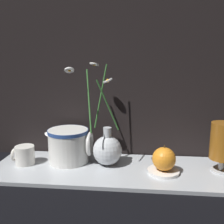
% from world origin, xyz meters
% --- Properties ---
extents(ground_plane, '(6.00, 6.00, 0.00)m').
position_xyz_m(ground_plane, '(0.00, 0.00, 0.00)').
color(ground_plane, black).
extents(shelf, '(0.83, 0.27, 0.01)m').
position_xyz_m(shelf, '(0.00, 0.00, 0.01)').
color(shelf, '#B2B7BC').
rests_on(shelf, ground_plane).
extents(backdrop_wall, '(1.33, 0.02, 1.10)m').
position_xyz_m(backdrop_wall, '(0.00, 0.15, 0.55)').
color(backdrop_wall, black).
rests_on(backdrop_wall, ground_plane).
extents(vase_with_flowers, '(0.19, 0.14, 0.35)m').
position_xyz_m(vase_with_flowers, '(-0.03, 0.03, 0.07)').
color(vase_with_flowers, silver).
rests_on(vase_with_flowers, shelf).
extents(yellow_mug, '(0.08, 0.07, 0.06)m').
position_xyz_m(yellow_mug, '(-0.32, 0.01, 0.04)').
color(yellow_mug, silver).
rests_on(yellow_mug, shelf).
extents(ceramic_pitcher, '(0.17, 0.14, 0.13)m').
position_xyz_m(ceramic_pitcher, '(-0.17, 0.04, 0.08)').
color(ceramic_pitcher, white).
rests_on(ceramic_pitcher, shelf).
extents(tea_glass, '(0.08, 0.08, 0.16)m').
position_xyz_m(tea_glass, '(0.35, 0.01, 0.11)').
color(tea_glass, silver).
rests_on(tea_glass, shelf).
extents(saucer_plate, '(0.10, 0.10, 0.01)m').
position_xyz_m(saucer_plate, '(0.16, -0.02, 0.02)').
color(saucer_plate, white).
rests_on(saucer_plate, shelf).
extents(orange_fruit, '(0.08, 0.08, 0.08)m').
position_xyz_m(orange_fruit, '(0.16, -0.02, 0.06)').
color(orange_fruit, orange).
rests_on(orange_fruit, saucer_plate).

